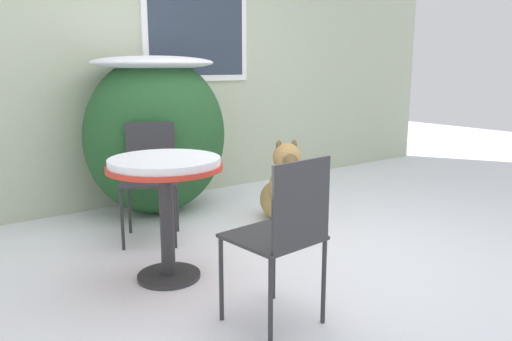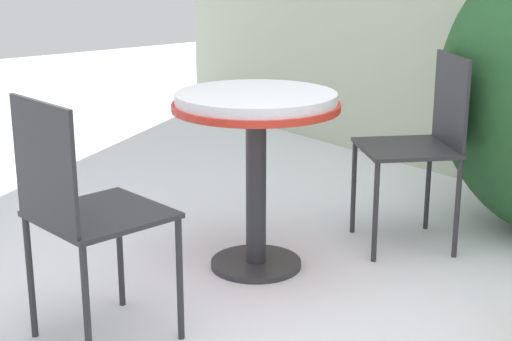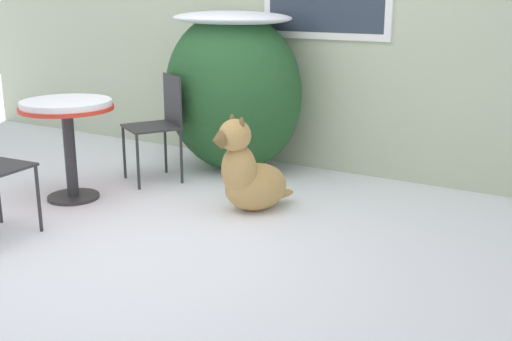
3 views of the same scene
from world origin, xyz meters
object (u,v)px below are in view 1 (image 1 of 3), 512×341
at_px(patio_table, 165,181).
at_px(dog, 283,191).
at_px(patio_chair_near_table, 150,174).
at_px(patio_chair_far_side, 283,233).

relative_size(patio_table, dog, 1.07).
bearing_deg(patio_chair_near_table, dog, 14.91).
height_order(patio_chair_near_table, patio_chair_far_side, same).
distance_m(patio_table, patio_chair_far_side, 0.93).
height_order(patio_table, dog, patio_table).
height_order(patio_chair_far_side, dog, patio_chair_far_side).
height_order(patio_chair_near_table, dog, patio_chair_near_table).
relative_size(patio_table, patio_chair_near_table, 0.87).
distance_m(patio_chair_near_table, patio_chair_far_side, 1.68).
bearing_deg(patio_table, patio_chair_far_side, -78.32).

